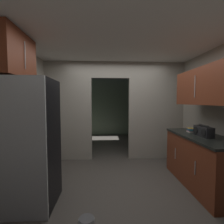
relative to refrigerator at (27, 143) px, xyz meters
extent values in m
plane|color=#47423D|center=(1.42, 0.46, -0.93)|extent=(20.00, 20.00, 0.00)
cube|color=silver|center=(1.42, 0.90, 1.66)|extent=(4.04, 6.91, 0.06)
cube|color=#9E998C|center=(0.20, 1.92, 0.35)|extent=(1.19, 0.12, 2.56)
cube|color=#9E998C|center=(2.51, 1.92, 0.35)|extent=(1.46, 0.12, 2.56)
cube|color=#9E998C|center=(1.28, 1.92, 1.42)|extent=(0.98, 0.12, 0.42)
cube|color=slate|center=(1.42, 5.14, 0.35)|extent=(3.64, 0.10, 2.56)
cube|color=slate|center=(-0.35, 3.53, 0.35)|extent=(0.10, 3.22, 2.56)
cube|color=slate|center=(3.19, 3.53, 0.35)|extent=(0.10, 3.22, 2.56)
cube|color=black|center=(0.00, 0.02, 0.00)|extent=(0.78, 0.67, 1.85)
cube|color=#B7BABC|center=(0.00, -0.34, 0.00)|extent=(0.78, 0.03, 1.85)
cube|color=maroon|center=(2.89, 0.41, -0.49)|extent=(0.66, 1.63, 0.88)
cube|color=black|center=(2.89, 0.41, -0.03)|extent=(0.70, 1.63, 0.04)
cylinder|color=#B7BABC|center=(2.55, 0.05, -0.44)|extent=(0.01, 0.01, 0.22)
cylinder|color=#B7BABC|center=(2.55, 0.77, -0.44)|extent=(0.01, 0.01, 0.22)
cube|color=maroon|center=(2.89, 0.41, 0.87)|extent=(0.34, 1.46, 0.64)
cylinder|color=#B7BABC|center=(2.71, 0.41, 0.87)|extent=(0.01, 0.01, 0.39)
cube|color=maroon|center=(-0.22, 0.10, 1.28)|extent=(0.34, 0.85, 0.66)
cylinder|color=#B7BABC|center=(-0.04, 0.10, 1.28)|extent=(0.01, 0.01, 0.39)
cube|color=black|center=(2.86, 0.36, 0.08)|extent=(0.14, 0.41, 0.18)
cylinder|color=#262626|center=(2.86, 0.36, 0.19)|extent=(0.02, 0.28, 0.02)
cylinder|color=black|center=(2.78, 0.23, 0.08)|extent=(0.01, 0.12, 0.12)
cylinder|color=black|center=(2.78, 0.48, 0.08)|extent=(0.01, 0.12, 0.12)
cube|color=beige|center=(2.84, 0.74, 0.00)|extent=(0.11, 0.14, 0.02)
cube|color=#8C3893|center=(2.85, 0.74, 0.02)|extent=(0.10, 0.13, 0.01)
cube|color=#388C47|center=(2.85, 0.74, 0.03)|extent=(0.13, 0.16, 0.02)
cube|color=#2D609E|center=(2.84, 0.73, 0.05)|extent=(0.13, 0.16, 0.02)
cube|color=gold|center=(2.83, 0.73, 0.07)|extent=(0.12, 0.13, 0.01)
cylinder|color=#4C4C51|center=(0.90, -0.58, -0.74)|extent=(0.18, 0.18, 0.01)
camera|label=1|loc=(1.11, -2.39, 0.61)|focal=26.19mm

